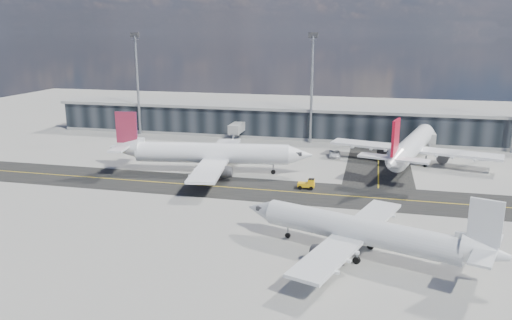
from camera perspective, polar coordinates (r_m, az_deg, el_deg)
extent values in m
plane|color=gray|center=(90.14, 2.27, -4.33)|extent=(300.00, 300.00, 0.00)
cube|color=black|center=(93.86, 2.75, -3.56)|extent=(180.00, 14.00, 0.02)
cube|color=black|center=(122.27, 13.81, 0.29)|extent=(14.00, 50.00, 0.02)
cube|color=yellow|center=(93.86, 2.75, -3.55)|extent=(180.00, 0.25, 0.01)
cube|color=yellow|center=(122.27, 13.81, 0.30)|extent=(0.25, 50.00, 0.01)
cube|color=black|center=(141.96, 6.62, 4.19)|extent=(150.00, 12.00, 8.00)
cube|color=gray|center=(141.25, 6.67, 5.94)|extent=(152.00, 13.00, 0.80)
cube|color=gray|center=(142.63, 6.58, 2.76)|extent=(150.00, 12.20, 0.80)
cube|color=gray|center=(138.11, -2.07, 3.78)|extent=(3.00, 10.00, 2.40)
cylinder|color=gray|center=(133.84, -2.63, 2.42)|extent=(0.60, 0.60, 2.40)
cube|color=gray|center=(133.94, 19.04, 2.66)|extent=(3.00, 10.00, 2.40)
cylinder|color=gray|center=(129.54, 19.15, 1.23)|extent=(0.60, 0.60, 2.40)
cylinder|color=gray|center=(148.30, -13.37, 8.23)|extent=(0.70, 0.70, 28.00)
cube|color=#2D2D30|center=(147.55, -13.69, 13.72)|extent=(2.50, 0.50, 1.40)
cylinder|color=gray|center=(133.64, 6.38, 7.90)|extent=(0.70, 0.70, 28.00)
cube|color=#2D2D30|center=(132.81, 6.55, 13.99)|extent=(2.50, 0.50, 1.40)
cylinder|color=white|center=(105.25, -5.02, 0.81)|extent=(32.51, 8.67, 4.30)
cone|color=white|center=(103.52, 4.96, 0.58)|extent=(5.91, 4.99, 4.30)
cone|color=white|center=(110.07, -14.70, 1.33)|extent=(6.97, 5.14, 4.30)
cube|color=white|center=(105.32, -4.44, 0.23)|extent=(10.32, 36.91, 0.54)
cylinder|color=#2D2D30|center=(111.60, -3.32, 0.43)|extent=(4.81, 3.06, 2.47)
cylinder|color=#2D2D30|center=(99.31, -4.45, -1.35)|extent=(4.81, 3.06, 2.47)
cube|color=silver|center=(111.40, -3.32, 0.86)|extent=(2.19, 0.72, 0.86)
cube|color=silver|center=(99.08, -4.46, -0.87)|extent=(2.19, 0.72, 0.86)
cube|color=maroon|center=(108.99, -14.58, 3.64)|extent=(4.53, 1.10, 6.66)
cube|color=white|center=(109.93, -14.72, 1.66)|extent=(4.74, 13.18, 0.38)
cube|color=#2D2D30|center=(103.43, 4.67, 0.82)|extent=(2.45, 2.63, 0.75)
cylinder|color=gray|center=(104.45, 1.98, -0.95)|extent=(0.29, 0.29, 2.15)
cylinder|color=black|center=(104.67, 1.98, -1.38)|extent=(1.01, 0.50, 0.97)
cylinder|color=black|center=(109.43, -5.23, -0.67)|extent=(1.24, 0.69, 1.18)
cylinder|color=black|center=(103.34, -5.89, -1.59)|extent=(1.24, 0.69, 1.18)
cylinder|color=white|center=(116.90, 17.43, 1.61)|extent=(12.26, 33.03, 4.39)
cone|color=white|center=(134.98, 18.88, 3.15)|extent=(5.59, 6.39, 4.39)
cone|color=white|center=(98.34, 15.41, -0.18)|extent=(5.86, 7.46, 4.39)
cube|color=white|center=(118.19, 17.48, 1.20)|extent=(37.55, 14.39, 0.55)
cylinder|color=#2D2D30|center=(120.74, 14.47, 1.09)|extent=(3.57, 5.09, 2.53)
cylinder|color=#2D2D30|center=(118.64, 20.66, 0.38)|extent=(3.57, 5.09, 2.53)
cube|color=silver|center=(120.55, 14.49, 1.50)|extent=(0.96, 2.24, 0.88)
cube|color=silver|center=(118.44, 20.70, 0.79)|extent=(0.96, 2.24, 0.88)
cube|color=red|center=(97.85, 15.66, 2.51)|extent=(1.60, 4.59, 6.81)
cube|color=white|center=(98.19, 15.43, 0.19)|extent=(13.53, 6.18, 0.38)
cube|color=#2D2D30|center=(134.37, 18.85, 3.29)|extent=(2.88, 2.72, 0.77)
cylinder|color=gray|center=(130.26, 18.38, 1.42)|extent=(0.32, 0.32, 2.20)
cylinder|color=black|center=(130.44, 18.36, 1.06)|extent=(0.61, 1.05, 0.99)
cylinder|color=black|center=(117.28, 15.61, -0.12)|extent=(0.83, 1.31, 1.21)
cylinder|color=black|center=(116.20, 18.78, -0.49)|extent=(0.83, 1.31, 1.21)
cylinder|color=silver|center=(67.95, 11.65, -7.85)|extent=(26.24, 11.79, 3.53)
cone|color=silver|center=(74.00, 0.67, -5.67)|extent=(5.31, 4.76, 3.53)
cone|color=silver|center=(64.63, 24.78, -9.62)|extent=(6.15, 5.04, 3.53)
cube|color=silver|center=(68.56, 10.92, -8.40)|extent=(13.75, 29.87, 0.44)
cylinder|color=#2D2D30|center=(64.74, 8.40, -10.65)|extent=(4.16, 3.11, 2.03)
cylinder|color=#2D2D30|center=(73.82, 11.75, -7.57)|extent=(4.16, 3.11, 2.03)
cube|color=silver|center=(64.44, 8.42, -10.08)|extent=(1.79, 0.90, 0.71)
cube|color=silver|center=(73.57, 11.78, -7.06)|extent=(1.79, 0.90, 0.71)
cube|color=silver|center=(63.34, 24.73, -6.48)|extent=(3.64, 1.56, 5.48)
cube|color=silver|center=(64.43, 24.83, -9.19)|extent=(5.72, 10.83, 0.31)
cube|color=#2D2D30|center=(73.66, 0.97, -5.47)|extent=(2.29, 2.40, 0.62)
cylinder|color=gray|center=(72.86, 3.66, -8.11)|extent=(0.27, 0.27, 1.77)
cylinder|color=black|center=(73.11, 3.66, -8.59)|extent=(0.85, 0.55, 0.79)
cylinder|color=black|center=(66.61, 11.42, -11.17)|extent=(1.06, 0.73, 0.97)
cylinder|color=black|center=(71.18, 12.97, -9.53)|extent=(1.06, 0.73, 0.97)
cube|color=#FAB70D|center=(95.36, 5.75, -2.83)|extent=(3.19, 1.51, 0.74)
cube|color=#FAB70D|center=(95.04, 6.33, -2.48)|extent=(1.18, 1.39, 0.95)
cube|color=black|center=(94.93, 6.33, -2.26)|extent=(1.07, 1.33, 0.26)
cylinder|color=black|center=(96.00, 6.43, -3.00)|extent=(0.74, 0.27, 0.74)
cylinder|color=black|center=(94.70, 6.32, -3.24)|extent=(0.74, 0.27, 0.74)
cylinder|color=black|center=(96.28, 5.18, -2.91)|extent=(0.74, 0.27, 0.74)
cylinder|color=black|center=(94.98, 5.05, -3.15)|extent=(0.74, 0.27, 0.74)
imported|color=white|center=(120.52, 8.97, 0.71)|extent=(3.12, 5.77, 1.54)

